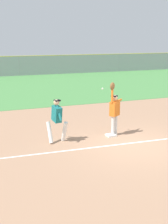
{
  "coord_description": "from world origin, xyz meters",
  "views": [
    {
      "loc": [
        -6.01,
        -10.05,
        4.05
      ],
      "look_at": [
        -1.36,
        1.72,
        1.05
      ],
      "focal_mm": 50.84,
      "sensor_mm": 36.0,
      "label": 1
    }
  ],
  "objects_px": {
    "runner": "(57,118)",
    "baseball": "(102,89)",
    "first_base": "(111,135)",
    "parked_car_green": "(53,66)",
    "fielder": "(114,109)",
    "parked_car_white": "(3,67)",
    "parked_car_black": "(98,64)"
  },
  "relations": [
    {
      "from": "first_base",
      "to": "parked_car_black",
      "type": "relative_size",
      "value": 0.08
    },
    {
      "from": "runner",
      "to": "parked_car_black",
      "type": "bearing_deg",
      "value": 54.99
    },
    {
      "from": "first_base",
      "to": "parked_car_green",
      "type": "bearing_deg",
      "value": 79.24
    },
    {
      "from": "runner",
      "to": "parked_car_green",
      "type": "bearing_deg",
      "value": 66.33
    },
    {
      "from": "parked_car_white",
      "to": "parked_car_black",
      "type": "relative_size",
      "value": 1.02
    },
    {
      "from": "fielder",
      "to": "runner",
      "type": "relative_size",
      "value": 1.33
    },
    {
      "from": "fielder",
      "to": "parked_car_white",
      "type": "height_order",
      "value": "fielder"
    },
    {
      "from": "runner",
      "to": "baseball",
      "type": "distance_m",
      "value": 2.33
    },
    {
      "from": "parked_car_white",
      "to": "parked_car_black",
      "type": "bearing_deg",
      "value": 4.7
    },
    {
      "from": "first_base",
      "to": "parked_car_black",
      "type": "height_order",
      "value": "parked_car_black"
    },
    {
      "from": "first_base",
      "to": "parked_car_black",
      "type": "bearing_deg",
      "value": 67.15
    },
    {
      "from": "baseball",
      "to": "parked_car_white",
      "type": "relative_size",
      "value": 0.02
    },
    {
      "from": "first_base",
      "to": "parked_car_white",
      "type": "xyz_separation_m",
      "value": [
        -0.93,
        25.89,
        0.63
      ]
    },
    {
      "from": "parked_car_white",
      "to": "parked_car_green",
      "type": "relative_size",
      "value": 1.01
    },
    {
      "from": "baseball",
      "to": "parked_car_white",
      "type": "distance_m",
      "value": 25.52
    },
    {
      "from": "fielder",
      "to": "parked_car_black",
      "type": "relative_size",
      "value": 0.51
    },
    {
      "from": "fielder",
      "to": "parked_car_black",
      "type": "distance_m",
      "value": 27.68
    },
    {
      "from": "runner",
      "to": "baseball",
      "type": "relative_size",
      "value": 23.24
    },
    {
      "from": "baseball",
      "to": "parked_car_black",
      "type": "distance_m",
      "value": 27.57
    },
    {
      "from": "parked_car_black",
      "to": "first_base",
      "type": "bearing_deg",
      "value": -109.48
    },
    {
      "from": "baseball",
      "to": "parked_car_green",
      "type": "height_order",
      "value": "baseball"
    },
    {
      "from": "parked_car_green",
      "to": "parked_car_black",
      "type": "relative_size",
      "value": 1.0
    },
    {
      "from": "baseball",
      "to": "parked_car_white",
      "type": "height_order",
      "value": "baseball"
    },
    {
      "from": "parked_car_white",
      "to": "parked_car_black",
      "type": "height_order",
      "value": "same"
    },
    {
      "from": "parked_car_green",
      "to": "fielder",
      "type": "bearing_deg",
      "value": -96.85
    },
    {
      "from": "first_base",
      "to": "parked_car_green",
      "type": "height_order",
      "value": "parked_car_green"
    },
    {
      "from": "baseball",
      "to": "parked_car_green",
      "type": "distance_m",
      "value": 25.22
    },
    {
      "from": "parked_car_white",
      "to": "parked_car_green",
      "type": "distance_m",
      "value": 5.76
    },
    {
      "from": "baseball",
      "to": "parked_car_black",
      "type": "height_order",
      "value": "baseball"
    },
    {
      "from": "first_base",
      "to": "baseball",
      "type": "xyz_separation_m",
      "value": [
        -0.23,
        0.41,
        1.93
      ]
    },
    {
      "from": "fielder",
      "to": "parked_car_green",
      "type": "xyz_separation_m",
      "value": [
        4.59,
        25.01,
        -0.45
      ]
    },
    {
      "from": "first_base",
      "to": "fielder",
      "type": "bearing_deg",
      "value": 25.16
    }
  ]
}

